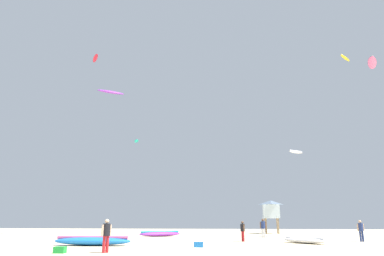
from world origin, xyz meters
TOP-DOWN VIEW (x-y plane):
  - person_foreground at (-2.77, 4.64)m, footprint 0.41×0.43m
  - person_midground at (4.35, 15.50)m, footprint 0.35×0.47m
  - person_left at (13.57, 16.49)m, footprint 0.54×0.37m
  - person_right at (6.36, 21.37)m, footprint 0.59×0.40m
  - kite_grounded_near at (8.70, 13.69)m, footprint 3.20×3.67m
  - kite_grounded_mid at (-5.56, 9.55)m, footprint 5.20×1.58m
  - kite_grounded_far at (-4.12, 23.76)m, footprint 4.48×3.96m
  - lifeguard_tower at (8.30, 33.31)m, footprint 2.30×2.30m
  - cooler_box at (-4.95, 4.12)m, footprint 0.56×0.36m
  - gear_bag at (1.53, 9.03)m, footprint 0.56×0.36m
  - kite_aloft_0 at (16.81, 17.85)m, footprint 1.58×2.89m
  - kite_aloft_1 at (-11.52, 38.50)m, footprint 1.40×2.25m
  - kite_aloft_2 at (-14.26, 33.36)m, footprint 4.01×3.22m
  - kite_aloft_4 at (16.15, 22.68)m, footprint 1.78×2.10m
  - kite_aloft_5 at (12.30, 34.76)m, footprint 2.49×2.36m
  - kite_aloft_6 at (-14.15, 26.77)m, footprint 1.82×2.57m

SIDE VIEW (x-z plane):
  - cooler_box at x=-4.95m, z-range 0.00..0.32m
  - gear_bag at x=1.53m, z-range 0.00..0.32m
  - kite_grounded_near at x=8.70m, z-range 0.00..0.44m
  - kite_grounded_far at x=-4.12m, z-range -0.02..0.56m
  - kite_grounded_mid at x=-5.56m, z-range -0.01..0.60m
  - person_midground at x=4.35m, z-range 0.13..1.69m
  - person_left at x=13.57m, z-range 0.14..1.76m
  - person_foreground at x=-2.77m, z-range 0.14..1.80m
  - person_right at x=6.36m, z-range 0.15..1.92m
  - lifeguard_tower at x=8.30m, z-range 0.98..5.13m
  - kite_aloft_5 at x=12.30m, z-range 10.54..10.96m
  - kite_aloft_1 at x=-11.52m, z-range 13.68..13.96m
  - kite_aloft_0 at x=16.81m, z-range 15.41..16.03m
  - kite_aloft_4 at x=16.15m, z-range 18.39..18.91m
  - kite_aloft_2 at x=-14.26m, z-range 19.84..20.70m
  - kite_aloft_6 at x=-14.15m, z-range 22.25..22.89m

